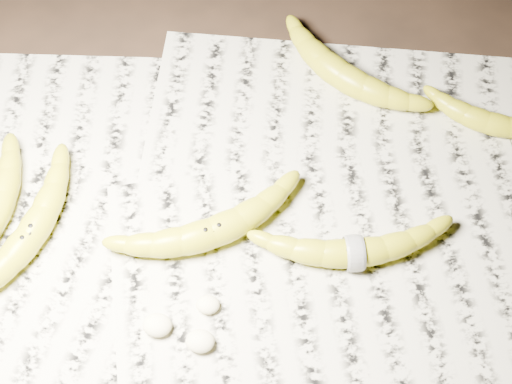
# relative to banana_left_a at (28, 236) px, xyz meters

# --- Properties ---
(ground) EXTENTS (3.00, 3.00, 0.00)m
(ground) POSITION_rel_banana_left_a_xyz_m (0.25, 0.06, -0.03)
(ground) COLOR black
(ground) RESTS_ON ground
(newspaper_patch) EXTENTS (0.90, 0.70, 0.01)m
(newspaper_patch) POSITION_rel_banana_left_a_xyz_m (0.22, 0.04, -0.02)
(newspaper_patch) COLOR beige
(newspaper_patch) RESTS_ON ground
(banana_left_a) EXTENTS (0.15, 0.23, 0.04)m
(banana_left_a) POSITION_rel_banana_left_a_xyz_m (0.00, 0.00, 0.00)
(banana_left_a) COLOR gold
(banana_left_a) RESTS_ON newspaper_patch
(banana_center) EXTENTS (0.23, 0.16, 0.04)m
(banana_center) POSITION_rel_banana_left_a_xyz_m (0.23, 0.02, 0.00)
(banana_center) COLOR gold
(banana_center) RESTS_ON newspaper_patch
(banana_taped) EXTENTS (0.23, 0.09, 0.04)m
(banana_taped) POSITION_rel_banana_left_a_xyz_m (0.40, 0.00, -0.00)
(banana_taped) COLOR gold
(banana_taped) RESTS_ON newspaper_patch
(banana_upper_a) EXTENTS (0.21, 0.18, 0.04)m
(banana_upper_a) POSITION_rel_banana_left_a_xyz_m (0.39, 0.27, 0.00)
(banana_upper_a) COLOR gold
(banana_upper_a) RESTS_ON newspaper_patch
(banana_upper_b) EXTENTS (0.17, 0.10, 0.03)m
(banana_upper_b) POSITION_rel_banana_left_a_xyz_m (0.59, 0.21, -0.00)
(banana_upper_b) COLOR gold
(banana_upper_b) RESTS_ON newspaper_patch
(measuring_tape) EXTENTS (0.01, 0.05, 0.05)m
(measuring_tape) POSITION_rel_banana_left_a_xyz_m (0.40, 0.00, -0.00)
(measuring_tape) COLOR white
(measuring_tape) RESTS_ON newspaper_patch
(flesh_chunk_a) EXTENTS (0.03, 0.03, 0.02)m
(flesh_chunk_a) POSITION_rel_banana_left_a_xyz_m (0.17, -0.10, -0.01)
(flesh_chunk_a) COLOR beige
(flesh_chunk_a) RESTS_ON newspaper_patch
(flesh_chunk_b) EXTENTS (0.03, 0.03, 0.02)m
(flesh_chunk_b) POSITION_rel_banana_left_a_xyz_m (0.22, -0.12, -0.01)
(flesh_chunk_b) COLOR beige
(flesh_chunk_b) RESTS_ON newspaper_patch
(flesh_chunk_c) EXTENTS (0.03, 0.02, 0.02)m
(flesh_chunk_c) POSITION_rel_banana_left_a_xyz_m (0.23, -0.07, -0.01)
(flesh_chunk_c) COLOR beige
(flesh_chunk_c) RESTS_ON newspaper_patch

